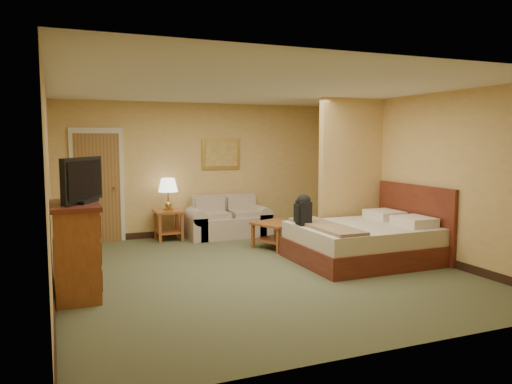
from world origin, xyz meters
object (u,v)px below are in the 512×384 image
coffee_table (277,230)px  loveseat (228,223)px  dresser (76,249)px  bed (367,241)px

coffee_table → loveseat: bearing=109.4°
dresser → bed: (4.29, 0.16, -0.26)m
coffee_table → dresser: (-3.37, -1.52, 0.25)m
coffee_table → dresser: bearing=-155.7°
loveseat → dresser: dresser is taller
loveseat → coffee_table: (0.46, -1.31, 0.06)m
loveseat → bed: 3.01m
loveseat → bed: bearing=-62.6°
loveseat → bed: bed is taller
coffee_table → bed: bed is taller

